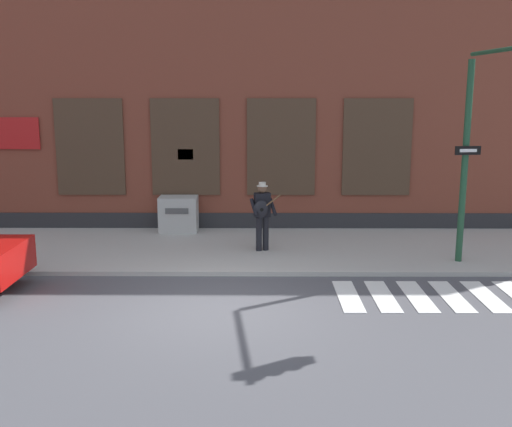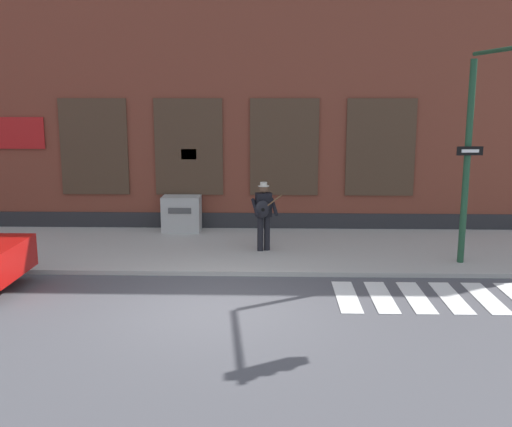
# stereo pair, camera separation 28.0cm
# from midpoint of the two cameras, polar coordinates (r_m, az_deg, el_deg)

# --- Properties ---
(ground_plane) EXTENTS (160.00, 160.00, 0.00)m
(ground_plane) POSITION_cam_midpoint_polar(r_m,az_deg,el_deg) (11.31, -4.27, -9.14)
(ground_plane) COLOR #4C4C51
(sidewalk) EXTENTS (28.00, 4.43, 0.10)m
(sidewalk) POSITION_cam_midpoint_polar(r_m,az_deg,el_deg) (15.39, -3.00, -3.37)
(sidewalk) COLOR #ADAAA3
(sidewalk) RESTS_ON ground
(building_backdrop) EXTENTS (28.00, 4.06, 8.98)m
(building_backdrop) POSITION_cam_midpoint_polar(r_m,az_deg,el_deg) (19.10, -2.39, 12.90)
(building_backdrop) COLOR brown
(building_backdrop) RESTS_ON ground
(crosswalk) EXTENTS (5.20, 1.90, 0.01)m
(crosswalk) POSITION_cam_midpoint_polar(r_m,az_deg,el_deg) (12.66, 18.98, -7.46)
(crosswalk) COLOR silver
(crosswalk) RESTS_ON ground
(busker) EXTENTS (0.78, 0.65, 1.72)m
(busker) POSITION_cam_midpoint_polar(r_m,az_deg,el_deg) (14.77, 0.05, 0.13)
(busker) COLOR black
(busker) RESTS_ON sidewalk
(traffic_light) EXTENTS (0.73, 2.97, 4.79)m
(traffic_light) POSITION_cam_midpoint_polar(r_m,az_deg,el_deg) (13.28, 21.08, 8.40)
(traffic_light) COLOR #1E472D
(traffic_light) RESTS_ON sidewalk
(utility_box) EXTENTS (1.08, 0.70, 1.00)m
(utility_box) POSITION_cam_midpoint_polar(r_m,az_deg,el_deg) (17.13, -7.85, -0.05)
(utility_box) COLOR #ADADA8
(utility_box) RESTS_ON sidewalk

